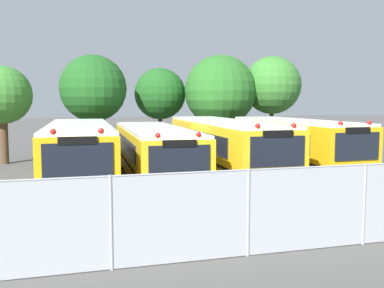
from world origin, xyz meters
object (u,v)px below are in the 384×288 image
at_px(school_bus_2, 223,146).
at_px(school_bus_3, 294,145).
at_px(school_bus_0, 79,152).
at_px(tree_2, 160,93).
at_px(school_bus_1, 154,151).
at_px(tree_1, 92,89).
at_px(tree_0, 1,95).
at_px(tree_3, 221,91).
at_px(tree_4, 271,86).

xyz_separation_m(school_bus_2, school_bus_3, (3.44, -0.43, 0.00)).
height_order(school_bus_0, tree_2, tree_2).
distance_m(school_bus_1, school_bus_2, 3.30).
height_order(school_bus_2, tree_1, tree_1).
height_order(school_bus_2, tree_2, tree_2).
height_order(school_bus_0, school_bus_1, school_bus_0).
bearing_deg(tree_0, tree_3, 2.26).
height_order(school_bus_1, school_bus_2, school_bus_2).
xyz_separation_m(tree_0, tree_4, (16.64, 0.32, 0.66)).
bearing_deg(tree_1, tree_2, 17.77).
bearing_deg(school_bus_3, school_bus_2, -8.47).
height_order(tree_0, tree_4, tree_4).
xyz_separation_m(school_bus_0, school_bus_3, (9.96, -0.00, 0.03)).
distance_m(tree_1, tree_2, 4.76).
height_order(tree_2, tree_4, tree_4).
bearing_deg(tree_1, tree_3, -3.16).
relative_size(tree_0, tree_3, 0.85).
relative_size(school_bus_1, tree_1, 1.73).
height_order(tree_1, tree_3, tree_3).
bearing_deg(tree_4, tree_3, 176.69).
relative_size(school_bus_0, tree_0, 2.03).
distance_m(tree_2, tree_4, 7.43).
distance_m(tree_0, tree_4, 16.65).
bearing_deg(school_bus_1, tree_1, -73.09).
bearing_deg(tree_1, school_bus_1, -74.59).
bearing_deg(tree_2, school_bus_0, -118.53).
bearing_deg(tree_1, school_bus_2, -55.81).
distance_m(school_bus_2, tree_3, 8.62).
xyz_separation_m(tree_2, tree_4, (7.11, -2.10, 0.45)).
height_order(school_bus_3, tree_2, tree_2).
bearing_deg(tree_2, tree_0, -165.75).
height_order(school_bus_1, tree_0, tree_0).
relative_size(school_bus_1, tree_0, 1.99).
distance_m(tree_1, tree_4, 11.66).
distance_m(tree_2, tree_3, 4.07).
bearing_deg(tree_4, school_bus_1, -140.91).
distance_m(tree_0, tree_1, 5.10).
bearing_deg(tree_3, tree_1, 176.84).
xyz_separation_m(school_bus_1, tree_3, (5.86, 7.81, 2.88)).
relative_size(school_bus_0, tree_1, 1.76).
distance_m(school_bus_2, tree_2, 10.06).
relative_size(school_bus_2, tree_4, 1.79).
height_order(tree_1, tree_2, tree_1).
xyz_separation_m(school_bus_1, tree_1, (-2.28, 8.26, 2.97)).
bearing_deg(tree_3, tree_0, -177.74).
xyz_separation_m(school_bus_1, school_bus_2, (3.30, 0.06, 0.14)).
bearing_deg(school_bus_0, tree_0, -60.91).
bearing_deg(tree_4, school_bus_0, -147.64).
bearing_deg(school_bus_2, tree_2, -83.03).
height_order(school_bus_0, tree_3, tree_3).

